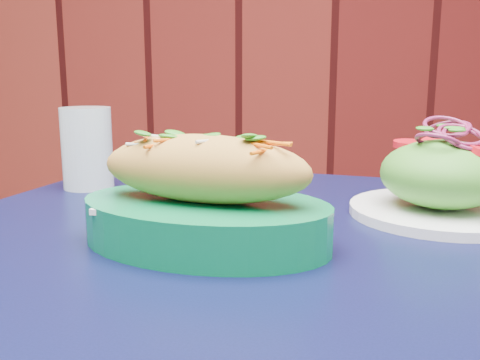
# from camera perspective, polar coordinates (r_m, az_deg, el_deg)

# --- Properties ---
(cafe_table) EXTENTS (0.92, 0.92, 0.75)m
(cafe_table) POSITION_cam_1_polar(r_m,az_deg,el_deg) (0.62, 1.66, -14.07)
(cafe_table) COLOR black
(cafe_table) RESTS_ON ground
(banh_mi_basket) EXTENTS (0.30, 0.23, 0.12)m
(banh_mi_basket) POSITION_cam_1_polar(r_m,az_deg,el_deg) (0.56, -3.80, -2.11)
(banh_mi_basket) COLOR #076F3D
(banh_mi_basket) RESTS_ON cafe_table
(salad_plate) EXTENTS (0.23, 0.23, 0.12)m
(salad_plate) POSITION_cam_1_polar(r_m,az_deg,el_deg) (0.71, 20.79, -0.04)
(salad_plate) COLOR white
(salad_plate) RESTS_ON cafe_table
(water_glass) EXTENTS (0.08, 0.08, 0.13)m
(water_glass) POSITION_cam_1_polar(r_m,az_deg,el_deg) (0.86, -16.00, 3.30)
(water_glass) COLOR silver
(water_glass) RESTS_ON cafe_table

